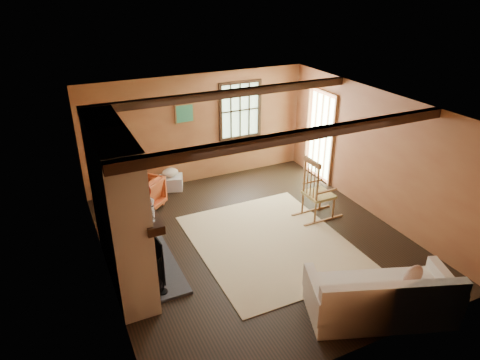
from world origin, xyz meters
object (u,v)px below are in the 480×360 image
fireplace (120,212)px  sofa (382,299)px  rocking_chair (317,193)px  laundry_basket (171,183)px  armchair (142,194)px

fireplace → sofa: (2.92, -2.40, -0.82)m
rocking_chair → sofa: (-0.72, -2.61, -0.24)m
fireplace → sofa: fireplace is taller
laundry_basket → armchair: armchair is taller
laundry_basket → rocking_chair: bearing=-47.2°
sofa → fireplace: bearing=160.7°
rocking_chair → fireplace: bearing=92.0°
sofa → armchair: sofa is taller
sofa → laundry_basket: size_ratio=4.24×
rocking_chair → laundry_basket: bearing=41.5°
fireplace → sofa: size_ratio=1.13×
rocking_chair → laundry_basket: size_ratio=2.46×
fireplace → laundry_basket: 3.10m
sofa → armchair: size_ratio=2.95×
laundry_basket → armchair: 0.99m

